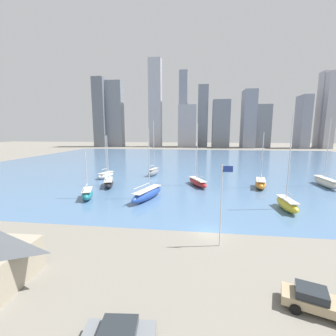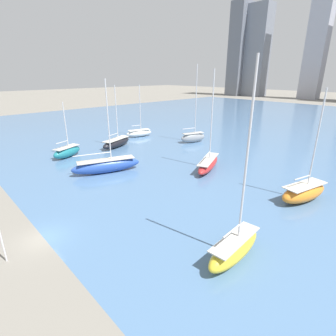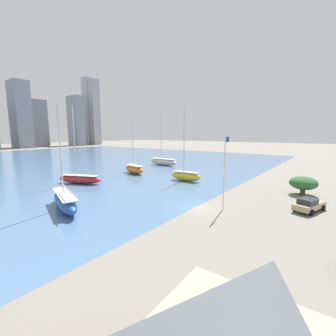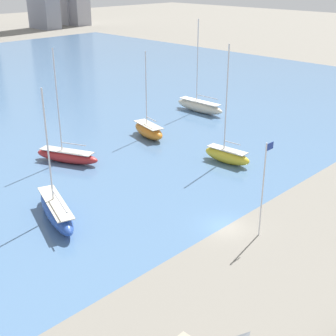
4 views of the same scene
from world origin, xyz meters
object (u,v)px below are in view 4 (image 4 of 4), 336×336
at_px(sailboat_cream, 200,106).
at_px(sailboat_yellow, 227,155).
at_px(sailboat_blue, 56,210).
at_px(sailboat_red, 67,156).
at_px(flag_pole, 263,186).
at_px(sailboat_orange, 149,130).

xyz_separation_m(sailboat_cream, sailboat_yellow, (-16.15, -19.02, -0.01)).
bearing_deg(sailboat_yellow, sailboat_blue, 169.31).
distance_m(sailboat_red, sailboat_yellow, 22.06).
relative_size(flag_pole, sailboat_blue, 0.70).
bearing_deg(sailboat_orange, sailboat_blue, -140.64).
distance_m(flag_pole, sailboat_red, 30.38).
bearing_deg(sailboat_cream, sailboat_orange, -167.49).
xyz_separation_m(sailboat_orange, sailboat_yellow, (0.28, -15.43, -0.01)).
bearing_deg(sailboat_yellow, flag_pole, -136.12).
height_order(sailboat_cream, sailboat_blue, sailboat_cream).
xyz_separation_m(flag_pole, sailboat_yellow, (12.77, 14.12, -4.25)).
height_order(sailboat_orange, sailboat_yellow, sailboat_yellow).
distance_m(flag_pole, sailboat_blue, 21.71).
relative_size(flag_pole, sailboat_orange, 0.74).
bearing_deg(sailboat_cream, sailboat_blue, -158.72).
bearing_deg(flag_pole, sailboat_cream, 48.89).
bearing_deg(sailboat_red, sailboat_blue, -152.14).
distance_m(sailboat_orange, sailboat_yellow, 15.44).
bearing_deg(sailboat_cream, flag_pole, -130.90).
height_order(sailboat_blue, sailboat_yellow, sailboat_yellow).
bearing_deg(sailboat_red, sailboat_yellow, -69.86).
bearing_deg(sailboat_yellow, sailboat_cream, 45.68).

